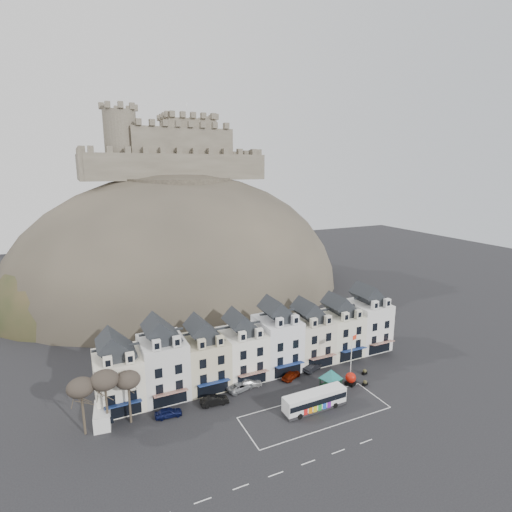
{
  "coord_description": "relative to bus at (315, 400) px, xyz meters",
  "views": [
    {
      "loc": [
        -28.32,
        -42.5,
        35.39
      ],
      "look_at": [
        3.01,
        24.0,
        19.05
      ],
      "focal_mm": 28.0,
      "sensor_mm": 36.0,
      "label": 1
    }
  ],
  "objects": [
    {
      "name": "car_maroon",
      "position": [
        1.32,
        9.18,
        -0.89
      ],
      "size": [
        4.29,
        3.14,
        1.36
      ],
      "primitive_type": "imported",
      "rotation": [
        0.0,
        0.0,
        2.01
      ],
      "color": "#631605",
      "rests_on": "ground"
    },
    {
      "name": "car_charcoal",
      "position": [
        6.21,
        9.98,
        -0.89
      ],
      "size": [
        4.39,
        2.82,
        1.37
      ],
      "primitive_type": "imported",
      "rotation": [
        0.0,
        0.0,
        1.93
      ],
      "color": "black",
      "rests_on": "ground"
    },
    {
      "name": "ground",
      "position": [
        -2.32,
        -2.02,
        -1.57
      ],
      "size": [
        300.0,
        300.0,
        0.0
      ],
      "primitive_type": "plane",
      "color": "black",
      "rests_on": "ground"
    },
    {
      "name": "bus",
      "position": [
        0.0,
        0.0,
        0.0
      ],
      "size": [
        10.09,
        2.5,
        2.84
      ],
      "rotation": [
        0.0,
        0.0,
        0.01
      ],
      "color": "#262628",
      "rests_on": "ground"
    },
    {
      "name": "planter_east",
      "position": [
        13.7,
        4.98,
        -1.11
      ],
      "size": [
        1.05,
        0.68,
        0.96
      ],
      "rotation": [
        0.0,
        0.0,
        0.22
      ],
      "color": "black",
      "rests_on": "ground"
    },
    {
      "name": "car_white",
      "position": [
        -6.26,
        9.98,
        -0.92
      ],
      "size": [
        4.58,
        2.12,
        1.3
      ],
      "primitive_type": "imported",
      "rotation": [
        0.0,
        0.0,
        1.5
      ],
      "color": "silver",
      "rests_on": "ground"
    },
    {
      "name": "tree_left_mid",
      "position": [
        -28.32,
        8.48,
        5.67
      ],
      "size": [
        3.78,
        3.78,
        8.64
      ],
      "color": "#3B3325",
      "rests_on": "ground"
    },
    {
      "name": "car_black",
      "position": [
        -13.12,
        7.48,
        -0.86
      ],
      "size": [
        4.42,
        1.82,
        1.42
      ],
      "primitive_type": "imported",
      "rotation": [
        0.0,
        0.0,
        1.5
      ],
      "color": "black",
      "rests_on": "ground"
    },
    {
      "name": "flagpole",
      "position": [
        9.84,
        4.01,
        3.3
      ],
      "size": [
        1.19,
        0.41,
        8.53
      ],
      "rotation": [
        0.0,
        0.0,
        0.29
      ],
      "color": "silver",
      "rests_on": "ground"
    },
    {
      "name": "planter_west",
      "position": [
        11.34,
        2.08,
        -1.13
      ],
      "size": [
        0.98,
        0.64,
        0.92
      ],
      "rotation": [
        0.0,
        0.0,
        0.14
      ],
      "color": "black",
      "rests_on": "ground"
    },
    {
      "name": "bus_shelter",
      "position": [
        5.22,
        3.23,
        1.31
      ],
      "size": [
        5.62,
        5.62,
        3.72
      ],
      "rotation": [
        0.0,
        0.0,
        0.29
      ],
      "color": "black",
      "rests_on": "ground"
    },
    {
      "name": "car_silver",
      "position": [
        -7.92,
        9.65,
        -0.93
      ],
      "size": [
        4.96,
        3.23,
        1.29
      ],
      "primitive_type": "imported",
      "rotation": [
        0.0,
        0.0,
        1.83
      ],
      "color": "#9FA2A7",
      "rests_on": "ground"
    },
    {
      "name": "castle_hill",
      "position": [
        -1.06,
        66.94,
        -1.46
      ],
      "size": [
        100.0,
        76.0,
        68.0
      ],
      "color": "#38342B",
      "rests_on": "ground"
    },
    {
      "name": "townhouse_terrace",
      "position": [
        -2.17,
        13.95,
        3.73
      ],
      "size": [
        54.4,
        9.35,
        11.8
      ],
      "color": "white",
      "rests_on": "ground"
    },
    {
      "name": "castle",
      "position": [
        -1.81,
        73.92,
        38.62
      ],
      "size": [
        50.2,
        22.2,
        22.0
      ],
      "color": "brown",
      "rests_on": "ground"
    },
    {
      "name": "white_van",
      "position": [
        -28.93,
        9.98,
        -0.41
      ],
      "size": [
        2.76,
        5.28,
        2.31
      ],
      "rotation": [
        0.0,
        0.0,
        -0.11
      ],
      "color": "white",
      "rests_on": "ground"
    },
    {
      "name": "tree_left_far",
      "position": [
        -31.32,
        8.48,
        5.33
      ],
      "size": [
        3.61,
        3.61,
        8.24
      ],
      "color": "#3B3325",
      "rests_on": "ground"
    },
    {
      "name": "coach_bay_markings",
      "position": [
        -0.32,
        -0.77,
        -1.57
      ],
      "size": [
        22.0,
        7.5,
        0.01
      ],
      "primitive_type": "cube",
      "color": "silver",
      "rests_on": "ground"
    },
    {
      "name": "car_navy",
      "position": [
        -20.2,
        7.48,
        -0.91
      ],
      "size": [
        4.01,
        1.86,
        1.33
      ],
      "primitive_type": "imported",
      "rotation": [
        0.0,
        0.0,
        1.49
      ],
      "color": "#0B1139",
      "rests_on": "ground"
    },
    {
      "name": "tree_left_near",
      "position": [
        -25.32,
        8.48,
        4.99
      ],
      "size": [
        3.43,
        3.43,
        7.84
      ],
      "color": "#3B3325",
      "rests_on": "ground"
    },
    {
      "name": "red_buoy",
      "position": [
        9.29,
        3.29,
        -0.47
      ],
      "size": [
        1.93,
        1.93,
        2.16
      ],
      "rotation": [
        0.0,
        0.0,
        0.43
      ],
      "color": "black",
      "rests_on": "ground"
    }
  ]
}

